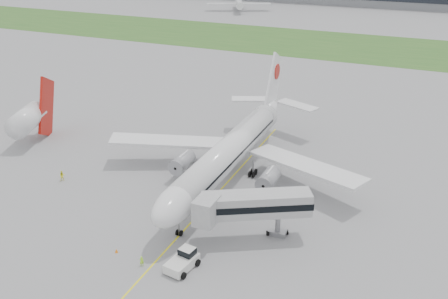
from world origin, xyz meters
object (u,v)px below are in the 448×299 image
at_px(ground_crew_near, 142,261).
at_px(neighbor_aircraft, 30,118).
at_px(airliner, 232,149).
at_px(pushback_tug, 183,260).
at_px(jet_bridge, 250,206).

height_order(ground_crew_near, neighbor_aircraft, neighbor_aircraft).
height_order(airliner, pushback_tug, airliner).
distance_m(jet_bridge, neighbor_aircraft, 55.92).
bearing_deg(pushback_tug, ground_crew_near, -150.77).
height_order(pushback_tug, ground_crew_near, pushback_tug).
relative_size(airliner, neighbor_aircraft, 3.25).
bearing_deg(neighbor_aircraft, jet_bridge, -35.47).
relative_size(pushback_tug, ground_crew_near, 3.39).
relative_size(pushback_tug, jet_bridge, 0.33).
distance_m(jet_bridge, ground_crew_near, 16.43).
xyz_separation_m(jet_bridge, ground_crew_near, (-10.85, -11.36, -4.83)).
distance_m(ground_crew_near, neighbor_aircraft, 50.73).
distance_m(airliner, pushback_tug, 26.85).
bearing_deg(airliner, ground_crew_near, -92.45).
height_order(airliner, ground_crew_near, airliner).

